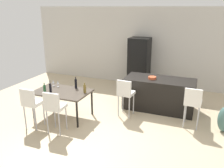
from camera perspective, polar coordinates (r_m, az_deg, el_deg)
name	(u,v)px	position (r m, az deg, el deg)	size (l,w,h in m)	color
ground_plane	(129,118)	(6.42, 4.14, -8.37)	(10.00, 10.00, 0.00)	#C6B28E
back_wall	(156,48)	(8.89, 10.62, 8.74)	(10.00, 0.12, 2.90)	beige
kitchen_island	(159,94)	(6.96, 11.44, -2.41)	(1.99, 0.90, 0.92)	black
bar_chair_left	(125,92)	(6.29, 3.29, -2.00)	(0.43, 0.43, 1.05)	white
bar_chair_middle	(193,101)	(6.01, 19.14, -4.01)	(0.42, 0.42, 1.05)	white
dining_table	(62,93)	(6.40, -12.06, -2.20)	(1.47, 0.94, 0.74)	#4C4238
dining_chair_near	(31,102)	(5.98, -19.11, -4.12)	(0.40, 0.40, 1.05)	white
dining_chair_far	(54,106)	(5.59, -13.89, -5.21)	(0.42, 0.42, 1.05)	white
wine_bottle_end	(76,84)	(6.48, -8.81, 0.07)	(0.07, 0.07, 0.32)	black
wine_bottle_right	(85,89)	(6.12, -6.68, -1.17)	(0.07, 0.07, 0.27)	brown
wine_bottle_middle	(50,88)	(6.29, -14.81, -0.95)	(0.06, 0.06, 0.34)	black
wine_bottle_corner	(45,89)	(6.28, -16.12, -1.21)	(0.07, 0.07, 0.29)	#194723
wine_glass_left	(53,82)	(6.81, -14.16, 0.53)	(0.07, 0.07, 0.17)	silver
wine_glass_far	(58,83)	(6.71, -13.10, 0.35)	(0.07, 0.07, 0.17)	silver
refrigerator	(139,63)	(8.68, 6.64, 5.13)	(0.72, 0.68, 1.84)	black
fruit_bowl	(152,78)	(6.76, 9.79, 1.50)	(0.23, 0.23, 0.07)	#C6512D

